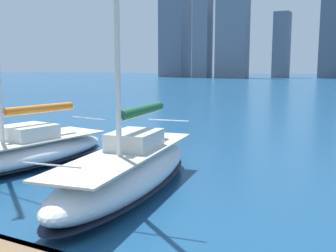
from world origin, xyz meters
TOP-DOWN VIEW (x-y plane):
  - sailboat_forest at (1.33, -6.42)m, footprint 3.50×8.85m
  - sailboat_orange at (7.02, -7.17)m, footprint 3.96×8.88m

SIDE VIEW (x-z plane):
  - sailboat_orange at x=7.02m, z-range -5.26..6.52m
  - sailboat_forest at x=1.33m, z-range -4.11..5.60m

